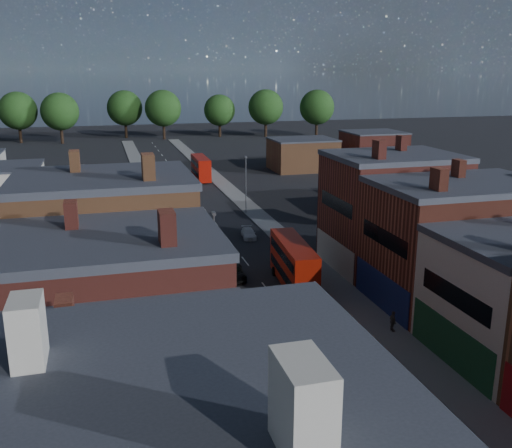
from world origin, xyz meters
TOP-DOWN VIEW (x-y plane):
  - pavement_west at (-6.50, 50.00)m, footprint 3.00×200.00m
  - pavement_east at (6.50, 50.00)m, footprint 3.00×200.00m
  - lamp_post_2 at (-5.20, 30.00)m, footprint 0.25×0.70m
  - lamp_post_3 at (5.20, 60.00)m, footprint 0.25×0.70m
  - bus_0 at (-2.14, 11.08)m, footprint 3.40×11.76m
  - bus_1 at (2.52, 31.73)m, footprint 3.17×10.20m
  - bus_2 at (3.50, 86.69)m, footprint 2.62×9.86m
  - car_1 at (1.20, 8.82)m, footprint 1.67×3.85m
  - car_2 at (-2.36, 35.16)m, footprint 2.36×4.54m
  - car_3 at (2.56, 48.37)m, footprint 1.97×3.93m
  - ped_3 at (6.80, 20.64)m, footprint 0.50×0.98m

SIDE VIEW (x-z plane):
  - pavement_west at x=-6.50m, z-range 0.00..0.12m
  - pavement_east at x=6.50m, z-range 0.00..0.12m
  - car_3 at x=2.56m, z-range 0.00..1.10m
  - car_2 at x=-2.36m, z-range 0.00..1.22m
  - car_1 at x=1.20m, z-range 0.00..1.23m
  - ped_3 at x=6.80m, z-range 0.12..1.75m
  - bus_2 at x=3.50m, z-range 0.17..4.41m
  - bus_1 at x=2.52m, z-range 0.17..4.51m
  - bus_0 at x=-2.14m, z-range 0.20..5.23m
  - lamp_post_2 at x=-5.20m, z-range 0.64..8.77m
  - lamp_post_3 at x=5.20m, z-range 0.64..8.77m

